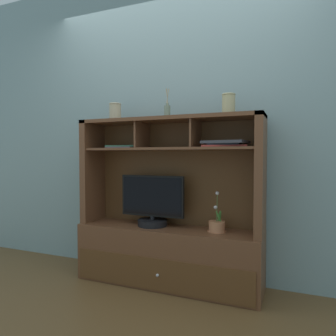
% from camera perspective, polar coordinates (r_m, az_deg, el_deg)
% --- Properties ---
extents(floor_plane, '(6.00, 6.00, 0.02)m').
position_cam_1_polar(floor_plane, '(2.82, 0.00, -20.54)').
color(floor_plane, brown).
rests_on(floor_plane, ground).
extents(back_wall, '(6.00, 0.02, 2.80)m').
position_cam_1_polar(back_wall, '(2.83, 1.80, 8.71)').
color(back_wall, '#809A9E').
rests_on(back_wall, ground).
extents(media_console, '(1.56, 0.43, 1.40)m').
position_cam_1_polar(media_console, '(2.69, 0.07, -12.01)').
color(media_console, brown).
rests_on(media_console, ground).
extents(tv_monitor, '(0.57, 0.25, 0.43)m').
position_cam_1_polar(tv_monitor, '(2.68, -2.89, -6.77)').
color(tv_monitor, black).
rests_on(tv_monitor, media_console).
extents(potted_orchid, '(0.15, 0.15, 0.32)m').
position_cam_1_polar(potted_orchid, '(2.53, 8.96, -10.39)').
color(potted_orchid, '#B7724B').
rests_on(potted_orchid, media_console).
extents(magazine_stack_left, '(0.29, 0.21, 0.02)m').
position_cam_1_polar(magazine_stack_left, '(2.83, -8.29, 3.85)').
color(magazine_stack_left, '#6E5A64').
rests_on(magazine_stack_left, media_console).
extents(magazine_stack_centre, '(0.36, 0.27, 0.05)m').
position_cam_1_polar(magazine_stack_centre, '(2.43, 10.39, 4.42)').
color(magazine_stack_centre, maroon).
rests_on(magazine_stack_centre, media_console).
extents(diffuser_bottle, '(0.05, 0.05, 0.24)m').
position_cam_1_polar(diffuser_bottle, '(2.61, -0.14, 10.38)').
color(diffuser_bottle, slate).
rests_on(diffuser_bottle, media_console).
extents(ceramic_vase, '(0.11, 0.11, 0.15)m').
position_cam_1_polar(ceramic_vase, '(2.85, -9.66, 10.12)').
color(ceramic_vase, tan).
rests_on(ceramic_vase, media_console).
extents(accent_vase, '(0.10, 0.10, 0.16)m').
position_cam_1_polar(accent_vase, '(2.47, 11.04, 11.41)').
color(accent_vase, tan).
rests_on(accent_vase, media_console).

